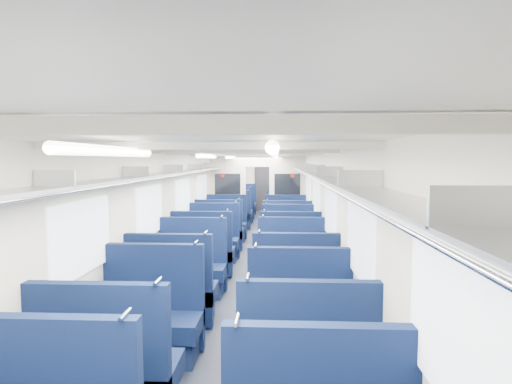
% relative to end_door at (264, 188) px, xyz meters
% --- Properties ---
extents(floor, '(2.80, 18.00, 0.01)m').
position_rel_end_door_xyz_m(floor, '(0.00, -8.94, -1.00)').
color(floor, black).
rests_on(floor, ground).
extents(ceiling, '(2.80, 18.00, 0.01)m').
position_rel_end_door_xyz_m(ceiling, '(0.00, -8.94, 1.35)').
color(ceiling, silver).
rests_on(ceiling, wall_left).
extents(wall_left, '(0.02, 18.00, 2.35)m').
position_rel_end_door_xyz_m(wall_left, '(-1.40, -8.94, 0.18)').
color(wall_left, beige).
rests_on(wall_left, floor).
extents(dado_left, '(0.03, 17.90, 0.70)m').
position_rel_end_door_xyz_m(dado_left, '(-1.39, -8.94, -0.65)').
color(dado_left, '#101A37').
rests_on(dado_left, floor).
extents(wall_right, '(0.02, 18.00, 2.35)m').
position_rel_end_door_xyz_m(wall_right, '(1.40, -8.94, 0.18)').
color(wall_right, beige).
rests_on(wall_right, floor).
extents(dado_right, '(0.03, 17.90, 0.70)m').
position_rel_end_door_xyz_m(dado_right, '(1.39, -8.94, -0.65)').
color(dado_right, '#101A37').
rests_on(dado_right, floor).
extents(wall_far, '(2.80, 0.02, 2.35)m').
position_rel_end_door_xyz_m(wall_far, '(0.00, 0.06, 0.18)').
color(wall_far, beige).
rests_on(wall_far, floor).
extents(luggage_rack_left, '(0.36, 17.40, 0.18)m').
position_rel_end_door_xyz_m(luggage_rack_left, '(-1.21, -8.94, 0.97)').
color(luggage_rack_left, '#B2B5BA').
rests_on(luggage_rack_left, wall_left).
extents(luggage_rack_right, '(0.36, 17.40, 0.18)m').
position_rel_end_door_xyz_m(luggage_rack_right, '(1.21, -8.94, 0.97)').
color(luggage_rack_right, '#B2B5BA').
rests_on(luggage_rack_right, wall_right).
extents(windows, '(2.78, 15.60, 0.75)m').
position_rel_end_door_xyz_m(windows, '(0.00, -9.40, 0.42)').
color(windows, white).
rests_on(windows, wall_left).
extents(ceiling_fittings, '(2.70, 16.06, 0.11)m').
position_rel_end_door_xyz_m(ceiling_fittings, '(0.00, -9.20, 1.29)').
color(ceiling_fittings, beige).
rests_on(ceiling_fittings, ceiling).
extents(end_door, '(0.75, 0.06, 2.00)m').
position_rel_end_door_xyz_m(end_door, '(0.00, 0.00, 0.00)').
color(end_door, black).
rests_on(end_door, floor).
extents(bulkhead, '(2.80, 0.10, 2.35)m').
position_rel_end_door_xyz_m(bulkhead, '(-0.00, -5.75, 0.23)').
color(bulkhead, beige).
rests_on(bulkhead, floor).
extents(seat_4, '(1.15, 0.64, 1.28)m').
position_rel_end_door_xyz_m(seat_4, '(-0.83, -14.95, -0.61)').
color(seat_4, '#0D1C42').
rests_on(seat_4, floor).
extents(seat_5, '(1.15, 0.64, 1.28)m').
position_rel_end_door_xyz_m(seat_5, '(0.83, -14.81, -0.61)').
color(seat_5, '#0D1C42').
rests_on(seat_5, floor).
extents(seat_6, '(1.15, 0.64, 1.28)m').
position_rel_end_door_xyz_m(seat_6, '(-0.83, -13.72, -0.61)').
color(seat_6, '#0D1C42').
rests_on(seat_6, floor).
extents(seat_7, '(1.15, 0.64, 1.28)m').
position_rel_end_door_xyz_m(seat_7, '(0.83, -13.84, -0.61)').
color(seat_7, '#0D1C42').
rests_on(seat_7, floor).
extents(seat_8, '(1.15, 0.64, 1.28)m').
position_rel_end_door_xyz_m(seat_8, '(-0.83, -12.73, -0.61)').
color(seat_8, '#0D1C42').
rests_on(seat_8, floor).
extents(seat_9, '(1.15, 0.64, 1.28)m').
position_rel_end_door_xyz_m(seat_9, '(0.83, -12.59, -0.61)').
color(seat_9, '#0D1C42').
rests_on(seat_9, floor).
extents(seat_10, '(1.15, 0.64, 1.28)m').
position_rel_end_door_xyz_m(seat_10, '(-0.83, -11.46, -0.61)').
color(seat_10, '#0D1C42').
rests_on(seat_10, floor).
extents(seat_11, '(1.15, 0.64, 1.28)m').
position_rel_end_door_xyz_m(seat_11, '(0.83, -11.35, -0.61)').
color(seat_11, '#0D1C42').
rests_on(seat_11, floor).
extents(seat_12, '(1.15, 0.64, 1.28)m').
position_rel_end_door_xyz_m(seat_12, '(-0.83, -10.30, -0.61)').
color(seat_12, '#0D1C42').
rests_on(seat_12, floor).
extents(seat_13, '(1.15, 0.64, 1.28)m').
position_rel_end_door_xyz_m(seat_13, '(0.83, -10.24, -0.61)').
color(seat_13, '#0D1C42').
rests_on(seat_13, floor).
extents(seat_14, '(1.15, 0.64, 1.28)m').
position_rel_end_door_xyz_m(seat_14, '(-0.83, -9.06, -0.61)').
color(seat_14, '#0D1C42').
rests_on(seat_14, floor).
extents(seat_15, '(1.15, 0.64, 1.28)m').
position_rel_end_door_xyz_m(seat_15, '(0.83, -9.25, -0.61)').
color(seat_15, '#0D1C42').
rests_on(seat_15, floor).
extents(seat_16, '(1.15, 0.64, 1.28)m').
position_rel_end_door_xyz_m(seat_16, '(-0.83, -7.97, -0.61)').
color(seat_16, '#0D1C42').
rests_on(seat_16, floor).
extents(seat_17, '(1.15, 0.64, 1.28)m').
position_rel_end_door_xyz_m(seat_17, '(0.83, -8.12, -0.61)').
color(seat_17, '#0D1C42').
rests_on(seat_17, floor).
extents(seat_18, '(1.15, 0.64, 1.28)m').
position_rel_end_door_xyz_m(seat_18, '(-0.83, -6.75, -0.61)').
color(seat_18, '#0D1C42').
rests_on(seat_18, floor).
extents(seat_19, '(1.15, 0.64, 1.28)m').
position_rel_end_door_xyz_m(seat_19, '(0.83, -6.79, -0.61)').
color(seat_19, '#0D1C42').
rests_on(seat_19, floor).
extents(seat_20, '(1.15, 0.64, 1.28)m').
position_rel_end_door_xyz_m(seat_20, '(-0.83, -4.73, -0.61)').
color(seat_20, '#0D1C42').
rests_on(seat_20, floor).
extents(seat_21, '(1.15, 0.64, 1.28)m').
position_rel_end_door_xyz_m(seat_21, '(0.83, -4.81, -0.61)').
color(seat_21, '#0D1C42').
rests_on(seat_21, floor).
extents(seat_22, '(1.15, 0.64, 1.28)m').
position_rel_end_door_xyz_m(seat_22, '(-0.83, -3.71, -0.61)').
color(seat_22, '#0D1C42').
rests_on(seat_22, floor).
extents(seat_23, '(1.15, 0.64, 1.28)m').
position_rel_end_door_xyz_m(seat_23, '(0.83, -3.76, -0.61)').
color(seat_23, '#0D1C42').
rests_on(seat_23, floor).
extents(seat_24, '(1.15, 0.64, 1.28)m').
position_rel_end_door_xyz_m(seat_24, '(-0.83, -2.55, -0.61)').
color(seat_24, '#0D1C42').
rests_on(seat_24, floor).
extents(seat_25, '(1.15, 0.64, 1.28)m').
position_rel_end_door_xyz_m(seat_25, '(0.83, -2.45, -0.61)').
color(seat_25, '#0D1C42').
rests_on(seat_25, floor).
extents(seat_26, '(1.15, 0.64, 1.28)m').
position_rel_end_door_xyz_m(seat_26, '(-0.83, -1.43, -0.61)').
color(seat_26, '#0D1C42').
rests_on(seat_26, floor).
extents(seat_27, '(1.15, 0.64, 1.28)m').
position_rel_end_door_xyz_m(seat_27, '(0.83, -1.24, -0.61)').
color(seat_27, '#0D1C42').
rests_on(seat_27, floor).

